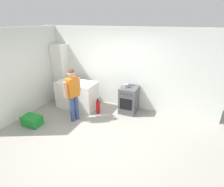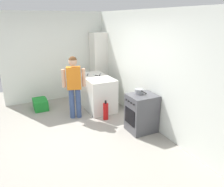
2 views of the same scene
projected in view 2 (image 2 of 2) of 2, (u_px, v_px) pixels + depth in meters
name	position (u px, v px, depth m)	size (l,w,h in m)	color
ground_plane	(69.00, 139.00, 4.60)	(8.00, 8.00, 0.00)	gray
back_wall	(148.00, 69.00, 4.98)	(6.00, 0.10, 2.60)	silver
side_wall_left	(55.00, 57.00, 6.54)	(0.10, 3.10, 2.60)	silver
counter_unit	(97.00, 92.00, 6.10)	(1.30, 0.70, 0.90)	silver
oven_left	(142.00, 113.00, 4.82)	(0.52, 0.62, 0.85)	#4C4C51
pot	(139.00, 91.00, 4.73)	(0.36, 0.18, 0.11)	gray
knife_bread	(100.00, 75.00, 6.14)	(0.32, 0.20, 0.01)	silver
knife_utility	(88.00, 74.00, 6.15)	(0.24, 0.14, 0.01)	silver
knife_paring	(96.00, 75.00, 6.06)	(0.21, 0.09, 0.01)	silver
person	(74.00, 83.00, 5.30)	(0.29, 0.55, 1.57)	#384C7A
fire_extinguisher	(106.00, 111.00, 5.43)	(0.13, 0.13, 0.50)	red
recycling_crate_lower	(40.00, 104.00, 6.07)	(0.52, 0.36, 0.28)	#1E842D
larder_cabinet	(99.00, 65.00, 6.92)	(0.48, 0.44, 2.00)	silver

